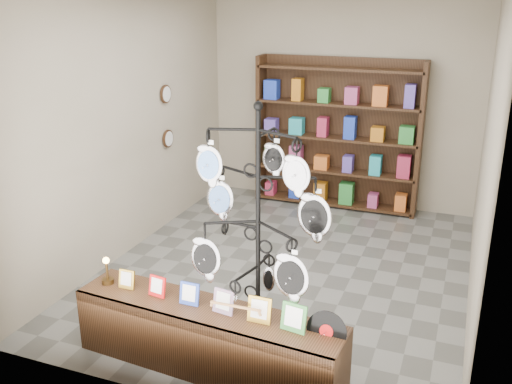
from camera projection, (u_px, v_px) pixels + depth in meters
ground at (287, 268)px, 6.68m from camera, size 5.00×5.00×0.00m
room_envelope at (290, 112)px, 6.08m from camera, size 5.00×5.00×5.00m
display_tree at (258, 222)px, 4.53m from camera, size 1.17×1.00×2.28m
front_shelf at (208, 338)px, 4.79m from camera, size 2.39×0.66×0.83m
back_shelving at (337, 139)px, 8.37m from camera, size 2.42×0.36×2.20m
wall_clocks at (167, 117)px, 7.57m from camera, size 0.03×0.24×0.84m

